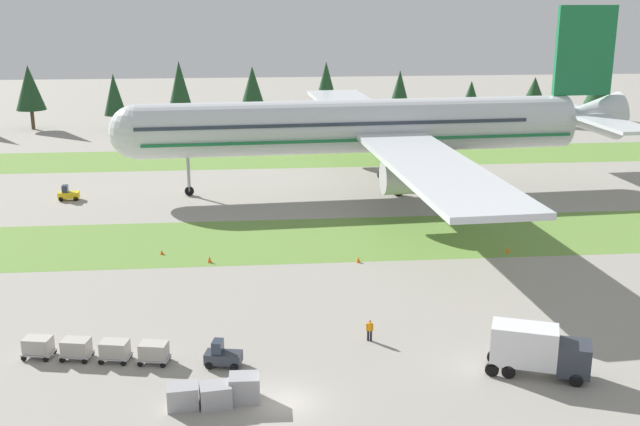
{
  "coord_description": "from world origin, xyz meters",
  "views": [
    {
      "loc": [
        -2.05,
        -45.33,
        25.85
      ],
      "look_at": [
        5.0,
        30.79,
        4.0
      ],
      "focal_mm": 43.62,
      "sensor_mm": 36.0,
      "label": 1
    }
  ],
  "objects_px": {
    "cargo_dolly_fourth": "(38,346)",
    "uld_container_0": "(183,396)",
    "cargo_dolly_third": "(76,347)",
    "pushback_tractor": "(68,194)",
    "airliner": "(375,126)",
    "baggage_tug": "(222,356)",
    "cargo_dolly_lead": "(154,351)",
    "uld_container_2": "(216,395)",
    "cargo_dolly_second": "(115,349)",
    "taxiway_marker_1": "(162,252)",
    "taxiway_marker_3": "(508,249)",
    "uld_container_1": "(245,388)",
    "ground_crew_marshaller": "(370,329)",
    "taxiway_marker_0": "(358,260)",
    "taxiway_marker_2": "(209,259)",
    "catering_truck": "(537,349)"
  },
  "relations": [
    {
      "from": "cargo_dolly_fourth",
      "to": "uld_container_0",
      "type": "xyz_separation_m",
      "value": [
        11.07,
        -8.13,
        -0.16
      ]
    },
    {
      "from": "cargo_dolly_third",
      "to": "pushback_tractor",
      "type": "xyz_separation_m",
      "value": [
        -10.42,
        46.07,
        -0.1
      ]
    },
    {
      "from": "airliner",
      "to": "pushback_tractor",
      "type": "xyz_separation_m",
      "value": [
        -40.06,
        -2.4,
        -7.83
      ]
    },
    {
      "from": "baggage_tug",
      "to": "cargo_dolly_lead",
      "type": "bearing_deg",
      "value": -90.0
    },
    {
      "from": "cargo_dolly_lead",
      "to": "uld_container_2",
      "type": "xyz_separation_m",
      "value": [
        4.65,
        -6.51,
        -0.17
      ]
    },
    {
      "from": "cargo_dolly_second",
      "to": "taxiway_marker_1",
      "type": "height_order",
      "value": "cargo_dolly_second"
    },
    {
      "from": "taxiway_marker_1",
      "to": "taxiway_marker_3",
      "type": "height_order",
      "value": "taxiway_marker_3"
    },
    {
      "from": "uld_container_0",
      "to": "uld_container_1",
      "type": "height_order",
      "value": "uld_container_1"
    },
    {
      "from": "ground_crew_marshaller",
      "to": "taxiway_marker_1",
      "type": "relative_size",
      "value": 3.83
    },
    {
      "from": "airliner",
      "to": "taxiway_marker_1",
      "type": "distance_m",
      "value": 37.13
    },
    {
      "from": "cargo_dolly_lead",
      "to": "taxiway_marker_1",
      "type": "height_order",
      "value": "cargo_dolly_lead"
    },
    {
      "from": "cargo_dolly_lead",
      "to": "uld_container_2",
      "type": "distance_m",
      "value": 8.0
    },
    {
      "from": "ground_crew_marshaller",
      "to": "uld_container_0",
      "type": "relative_size",
      "value": 0.87
    },
    {
      "from": "taxiway_marker_3",
      "to": "cargo_dolly_second",
      "type": "bearing_deg",
      "value": -149.78
    },
    {
      "from": "taxiway_marker_0",
      "to": "taxiway_marker_2",
      "type": "distance_m",
      "value": 14.74
    },
    {
      "from": "ground_crew_marshaller",
      "to": "taxiway_marker_3",
      "type": "xyz_separation_m",
      "value": [
        17.35,
        19.45,
        -0.6
      ]
    },
    {
      "from": "baggage_tug",
      "to": "taxiway_marker_2",
      "type": "xyz_separation_m",
      "value": [
        -1.91,
        22.4,
        -0.48
      ]
    },
    {
      "from": "cargo_dolly_second",
      "to": "uld_container_2",
      "type": "height_order",
      "value": "cargo_dolly_second"
    },
    {
      "from": "catering_truck",
      "to": "ground_crew_marshaller",
      "type": "relative_size",
      "value": 4.21
    },
    {
      "from": "uld_container_1",
      "to": "taxiway_marker_3",
      "type": "relative_size",
      "value": 2.94
    },
    {
      "from": "taxiway_marker_2",
      "to": "cargo_dolly_lead",
      "type": "bearing_deg",
      "value": -98.02
    },
    {
      "from": "pushback_tractor",
      "to": "taxiway_marker_1",
      "type": "distance_m",
      "value": 26.88
    },
    {
      "from": "cargo_dolly_second",
      "to": "taxiway_marker_2",
      "type": "xyz_separation_m",
      "value": [
        5.86,
        20.86,
        -0.59
      ]
    },
    {
      "from": "cargo_dolly_fourth",
      "to": "taxiway_marker_3",
      "type": "xyz_separation_m",
      "value": [
        41.94,
        19.99,
        -0.58
      ]
    },
    {
      "from": "uld_container_1",
      "to": "taxiway_marker_3",
      "type": "bearing_deg",
      "value": 45.78
    },
    {
      "from": "cargo_dolly_lead",
      "to": "cargo_dolly_second",
      "type": "relative_size",
      "value": 1.0
    },
    {
      "from": "uld_container_2",
      "to": "taxiway_marker_2",
      "type": "relative_size",
      "value": 3.01
    },
    {
      "from": "airliner",
      "to": "cargo_dolly_second",
      "type": "distance_m",
      "value": 56.41
    },
    {
      "from": "airliner",
      "to": "ground_crew_marshaller",
      "type": "height_order",
      "value": "airliner"
    },
    {
      "from": "taxiway_marker_3",
      "to": "cargo_dolly_lead",
      "type": "bearing_deg",
      "value": -147.01
    },
    {
      "from": "cargo_dolly_second",
      "to": "uld_container_0",
      "type": "relative_size",
      "value": 1.23
    },
    {
      "from": "uld_container_1",
      "to": "uld_container_2",
      "type": "distance_m",
      "value": 1.95
    },
    {
      "from": "uld_container_0",
      "to": "ground_crew_marshaller",
      "type": "bearing_deg",
      "value": 32.68
    },
    {
      "from": "taxiway_marker_3",
      "to": "cargo_dolly_fourth",
      "type": "bearing_deg",
      "value": -154.52
    },
    {
      "from": "cargo_dolly_third",
      "to": "ground_crew_marshaller",
      "type": "xyz_separation_m",
      "value": [
        21.75,
        1.11,
        0.03
      ]
    },
    {
      "from": "cargo_dolly_lead",
      "to": "pushback_tractor",
      "type": "distance_m",
      "value": 49.88
    },
    {
      "from": "ground_crew_marshaller",
      "to": "taxiway_marker_2",
      "type": "relative_size",
      "value": 2.62
    },
    {
      "from": "cargo_dolly_second",
      "to": "uld_container_1",
      "type": "height_order",
      "value": "uld_container_1"
    },
    {
      "from": "cargo_dolly_second",
      "to": "ground_crew_marshaller",
      "type": "relative_size",
      "value": 1.41
    },
    {
      "from": "taxiway_marker_0",
      "to": "taxiway_marker_1",
      "type": "xyz_separation_m",
      "value": [
        -19.66,
        4.29,
        -0.06
      ]
    },
    {
      "from": "taxiway_marker_1",
      "to": "uld_container_0",
      "type": "bearing_deg",
      "value": -81.7
    },
    {
      "from": "airliner",
      "to": "catering_truck",
      "type": "xyz_separation_m",
      "value": [
        2.85,
        -53.89,
        -6.69
      ]
    },
    {
      "from": "cargo_dolly_second",
      "to": "pushback_tractor",
      "type": "relative_size",
      "value": 0.92
    },
    {
      "from": "cargo_dolly_third",
      "to": "ground_crew_marshaller",
      "type": "bearing_deg",
      "value": 104.16
    },
    {
      "from": "airliner",
      "to": "taxiway_marker_2",
      "type": "bearing_deg",
      "value": 139.97
    },
    {
      "from": "cargo_dolly_lead",
      "to": "uld_container_0",
      "type": "xyz_separation_m",
      "value": [
        2.54,
        -6.43,
        -0.16
      ]
    },
    {
      "from": "uld_container_1",
      "to": "taxiway_marker_0",
      "type": "distance_m",
      "value": 28.33
    },
    {
      "from": "pushback_tractor",
      "to": "taxiway_marker_0",
      "type": "distance_m",
      "value": 43.35
    },
    {
      "from": "ground_crew_marshaller",
      "to": "uld_container_1",
      "type": "relative_size",
      "value": 0.87
    },
    {
      "from": "uld_container_0",
      "to": "uld_container_1",
      "type": "distance_m",
      "value": 4.01
    }
  ]
}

